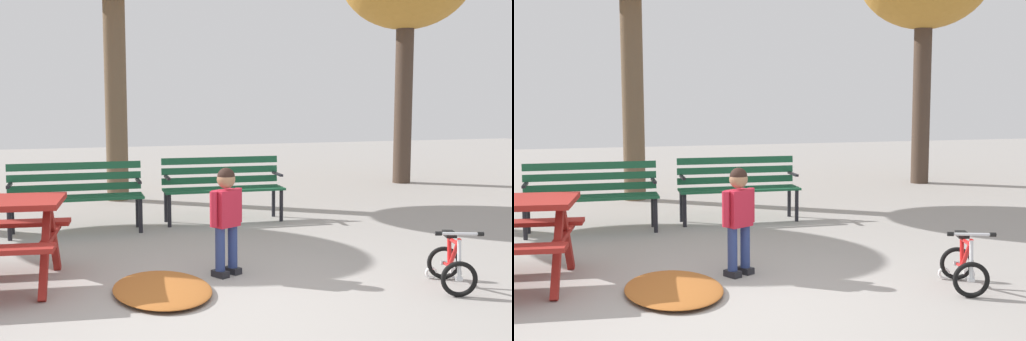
% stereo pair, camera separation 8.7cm
% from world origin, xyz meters
% --- Properties ---
extents(ground, '(36.00, 36.00, 0.00)m').
position_xyz_m(ground, '(0.00, 0.00, 0.00)').
color(ground, gray).
extents(park_bench_far_left, '(1.61, 0.51, 0.85)m').
position_xyz_m(park_bench_far_left, '(-0.86, 3.36, 0.51)').
color(park_bench_far_left, '#195133').
rests_on(park_bench_far_left, ground).
extents(park_bench_left, '(1.62, 0.55, 0.85)m').
position_xyz_m(park_bench_left, '(1.04, 3.52, 0.51)').
color(park_bench_left, '#195133').
rests_on(park_bench_left, ground).
extents(child_standing, '(0.35, 0.26, 1.00)m').
position_xyz_m(child_standing, '(0.37, 0.94, 0.58)').
color(child_standing, navy).
rests_on(child_standing, ground).
extents(kids_bicycle, '(0.52, 0.63, 0.54)m').
position_xyz_m(kids_bicycle, '(2.10, -0.04, 0.20)').
color(kids_bicycle, black).
rests_on(kids_bicycle, ground).
extents(leaf_pile, '(0.85, 1.19, 0.07)m').
position_xyz_m(leaf_pile, '(-0.29, 0.59, 0.04)').
color(leaf_pile, '#9E5623').
rests_on(leaf_pile, ground).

